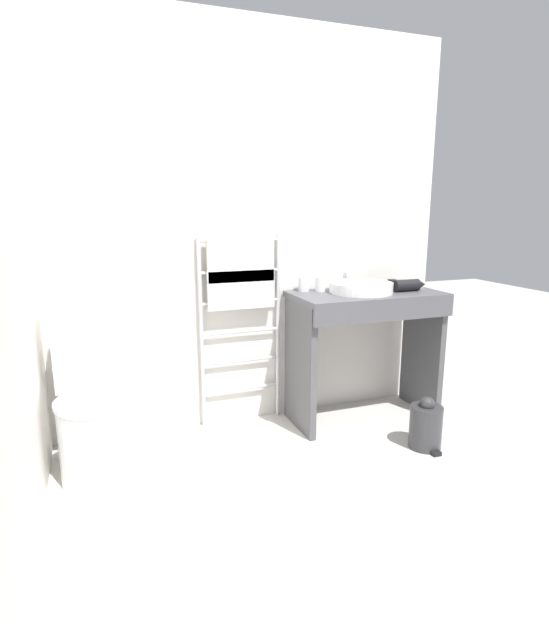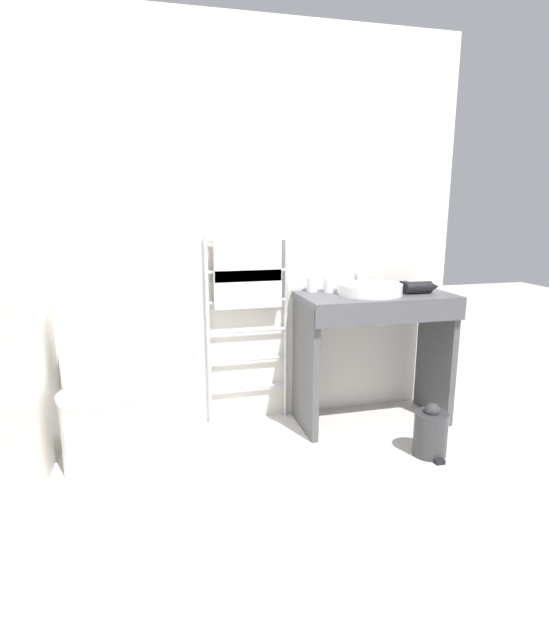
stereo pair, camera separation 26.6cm
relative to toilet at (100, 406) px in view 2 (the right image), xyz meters
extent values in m
plane|color=silver|center=(0.93, -0.95, -0.32)|extent=(12.00, 12.00, 0.00)
cube|color=silver|center=(0.93, 0.44, 0.88)|extent=(2.62, 0.12, 2.41)
cylinder|color=white|center=(0.00, -0.08, -0.12)|extent=(0.38, 0.38, 0.41)
cylinder|color=white|center=(0.00, -0.08, 0.10)|extent=(0.40, 0.40, 0.02)
cube|color=white|center=(0.00, 0.19, 0.26)|extent=(0.39, 0.19, 0.35)
cylinder|color=silver|center=(0.00, 0.19, 0.44)|extent=(0.05, 0.05, 0.01)
cylinder|color=silver|center=(0.62, 0.35, 0.28)|extent=(0.02, 0.02, 1.20)
cylinder|color=silver|center=(1.12, 0.35, 0.28)|extent=(0.02, 0.02, 1.20)
cylinder|color=silver|center=(0.87, 0.35, -0.10)|extent=(0.49, 0.02, 0.02)
cylinder|color=silver|center=(0.87, 0.35, 0.09)|extent=(0.49, 0.02, 0.02)
cylinder|color=silver|center=(0.87, 0.35, 0.27)|extent=(0.49, 0.02, 0.02)
cylinder|color=silver|center=(0.87, 0.35, 0.46)|extent=(0.49, 0.02, 0.02)
cylinder|color=silver|center=(0.87, 0.35, 0.65)|extent=(0.49, 0.02, 0.02)
cylinder|color=silver|center=(0.87, 0.35, 0.84)|extent=(0.49, 0.02, 0.02)
cube|color=silver|center=(0.87, 0.32, 0.72)|extent=(0.41, 0.04, 0.26)
cube|color=white|center=(0.87, 0.32, 0.54)|extent=(0.41, 0.04, 0.23)
cube|color=#4C4C51|center=(1.62, 0.13, 0.49)|extent=(0.93, 0.48, 0.03)
cube|color=#4C4C51|center=(1.62, -0.10, 0.43)|extent=(0.93, 0.02, 0.10)
cube|color=#4C4C4F|center=(1.18, 0.13, 0.08)|extent=(0.04, 0.41, 0.80)
cube|color=#4C4C4F|center=(2.07, 0.13, 0.08)|extent=(0.04, 0.41, 0.80)
cylinder|color=white|center=(1.58, 0.13, 0.54)|extent=(0.39, 0.39, 0.06)
cylinder|color=silver|center=(1.58, 0.13, 0.57)|extent=(0.32, 0.32, 0.01)
cylinder|color=silver|center=(1.58, 0.34, 0.57)|extent=(0.02, 0.02, 0.11)
cylinder|color=silver|center=(1.58, 0.29, 0.61)|extent=(0.02, 0.09, 0.02)
cylinder|color=white|center=(1.27, 0.30, 0.56)|extent=(0.07, 0.07, 0.09)
cylinder|color=white|center=(1.37, 0.26, 0.56)|extent=(0.06, 0.06, 0.09)
cylinder|color=black|center=(1.88, 0.08, 0.55)|extent=(0.17, 0.07, 0.07)
cone|color=black|center=(1.99, 0.08, 0.55)|extent=(0.06, 0.06, 0.06)
cube|color=black|center=(1.84, 0.16, 0.55)|extent=(0.04, 0.08, 0.05)
cylinder|color=#333335|center=(1.75, -0.37, -0.20)|extent=(0.18, 0.18, 0.25)
sphere|color=#333335|center=(1.75, -0.37, -0.05)|extent=(0.08, 0.08, 0.08)
cube|color=black|center=(1.75, -0.47, -0.31)|extent=(0.05, 0.04, 0.02)
cube|color=silver|center=(-0.05, -0.59, -0.31)|extent=(0.56, 0.36, 0.01)
camera|label=1|loc=(0.02, -2.54, 1.03)|focal=28.00mm
camera|label=2|loc=(0.28, -2.62, 1.03)|focal=28.00mm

